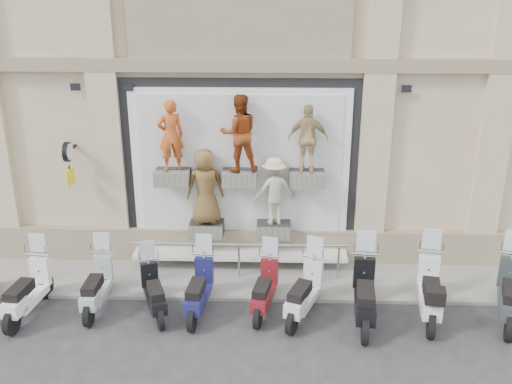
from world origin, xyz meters
TOP-DOWN VIEW (x-y plane):
  - ground at (0.00, 0.00)m, footprint 90.00×90.00m
  - sidewalk at (0.00, 2.10)m, footprint 16.00×2.20m
  - building at (0.00, 7.00)m, footprint 14.00×8.60m
  - shop_vitrine at (0.04, 2.75)m, footprint 5.60×0.85m
  - guard_rail at (0.00, 2.00)m, footprint 5.06×0.10m
  - clock_sign_bracket at (-3.90, 2.47)m, footprint 0.10×0.80m
  - scooter_b at (-4.29, 0.36)m, footprint 0.75×1.99m
  - scooter_c at (-2.93, 0.66)m, footprint 0.54×1.84m
  - scooter_d at (-1.69, 0.51)m, footprint 1.10×1.80m
  - scooter_e at (-0.75, 0.56)m, footprint 0.71×1.92m
  - scooter_f at (0.61, 0.66)m, footprint 0.84×1.85m
  - scooter_g at (1.44, 0.48)m, footprint 1.23×1.98m
  - scooter_h at (2.65, 0.34)m, footprint 0.84×2.17m
  - scooter_i at (4.02, 0.55)m, footprint 0.97×2.16m
  - scooter_j at (5.62, 0.48)m, footprint 1.25×2.19m

SIDE VIEW (x-z plane):
  - ground at x=0.00m, z-range 0.00..0.00m
  - sidewalk at x=0.00m, z-range 0.00..0.08m
  - guard_rail at x=0.00m, z-range 0.00..0.93m
  - scooter_d at x=-1.69m, z-range 0.00..1.41m
  - scooter_f at x=0.61m, z-range 0.00..1.45m
  - scooter_c at x=-2.93m, z-range 0.00..1.49m
  - scooter_e at x=-0.75m, z-range 0.00..1.53m
  - scooter_g at x=1.44m, z-range 0.00..1.56m
  - scooter_b at x=-4.29m, z-range 0.00..1.58m
  - scooter_i at x=4.02m, z-range 0.00..1.69m
  - scooter_j at x=5.62m, z-range 0.00..1.71m
  - scooter_h at x=2.65m, z-range 0.00..1.72m
  - shop_vitrine at x=0.04m, z-range 0.24..4.54m
  - clock_sign_bracket at x=-3.90m, z-range 2.29..3.31m
  - building at x=0.00m, z-range 0.00..12.00m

